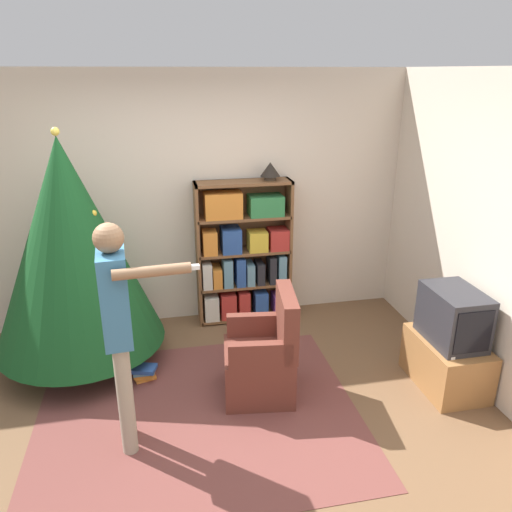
{
  "coord_description": "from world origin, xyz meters",
  "views": [
    {
      "loc": [
        -0.25,
        -3.14,
        2.57
      ],
      "look_at": [
        0.57,
        0.85,
        1.05
      ],
      "focal_mm": 35.0,
      "sensor_mm": 36.0,
      "label": 1
    }
  ],
  "objects_px": {
    "table_lamp": "(270,170)",
    "armchair": "(263,359)",
    "television": "(453,316)",
    "christmas_tree": "(71,246)",
    "standing_person": "(119,321)",
    "bookshelf": "(243,255)"
  },
  "relations": [
    {
      "from": "television",
      "to": "armchair",
      "type": "bearing_deg",
      "value": 172.69
    },
    {
      "from": "armchair",
      "to": "table_lamp",
      "type": "relative_size",
      "value": 4.6
    },
    {
      "from": "standing_person",
      "to": "table_lamp",
      "type": "height_order",
      "value": "table_lamp"
    },
    {
      "from": "television",
      "to": "christmas_tree",
      "type": "xyz_separation_m",
      "value": [
        -3.09,
        1.03,
        0.48
      ]
    },
    {
      "from": "television",
      "to": "christmas_tree",
      "type": "distance_m",
      "value": 3.29
    },
    {
      "from": "table_lamp",
      "to": "armchair",
      "type": "bearing_deg",
      "value": -104.84
    },
    {
      "from": "standing_person",
      "to": "armchair",
      "type": "bearing_deg",
      "value": 105.8
    },
    {
      "from": "television",
      "to": "table_lamp",
      "type": "height_order",
      "value": "table_lamp"
    },
    {
      "from": "christmas_tree",
      "to": "armchair",
      "type": "relative_size",
      "value": 2.33
    },
    {
      "from": "television",
      "to": "armchair",
      "type": "distance_m",
      "value": 1.61
    },
    {
      "from": "armchair",
      "to": "bookshelf",
      "type": "bearing_deg",
      "value": -175.97
    },
    {
      "from": "television",
      "to": "standing_person",
      "type": "bearing_deg",
      "value": -175.82
    },
    {
      "from": "christmas_tree",
      "to": "armchair",
      "type": "height_order",
      "value": "christmas_tree"
    },
    {
      "from": "christmas_tree",
      "to": "standing_person",
      "type": "relative_size",
      "value": 1.28
    },
    {
      "from": "bookshelf",
      "to": "standing_person",
      "type": "bearing_deg",
      "value": -123.15
    },
    {
      "from": "standing_person",
      "to": "table_lamp",
      "type": "distance_m",
      "value": 2.38
    },
    {
      "from": "armchair",
      "to": "standing_person",
      "type": "height_order",
      "value": "standing_person"
    },
    {
      "from": "television",
      "to": "standing_person",
      "type": "distance_m",
      "value": 2.67
    },
    {
      "from": "television",
      "to": "standing_person",
      "type": "relative_size",
      "value": 0.34
    },
    {
      "from": "armchair",
      "to": "table_lamp",
      "type": "height_order",
      "value": "table_lamp"
    },
    {
      "from": "bookshelf",
      "to": "armchair",
      "type": "bearing_deg",
      "value": -93.19
    },
    {
      "from": "standing_person",
      "to": "table_lamp",
      "type": "xyz_separation_m",
      "value": [
        1.45,
        1.78,
        0.63
      ]
    }
  ]
}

